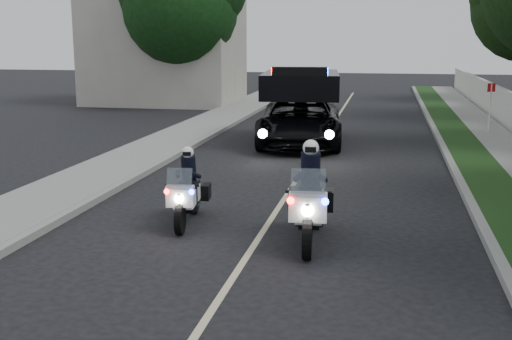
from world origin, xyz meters
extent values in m
plane|color=black|center=(0.00, 0.00, 0.00)|extent=(120.00, 120.00, 0.00)
cube|color=gray|center=(4.10, 10.00, 0.07)|extent=(0.20, 60.00, 0.15)
cube|color=#193814|center=(4.80, 10.00, 0.08)|extent=(1.20, 60.00, 0.16)
cube|color=gray|center=(-4.10, 10.00, 0.07)|extent=(0.20, 60.00, 0.15)
cube|color=gray|center=(-5.20, 10.00, 0.08)|extent=(2.00, 60.00, 0.16)
cube|color=#A8A396|center=(-10.00, 26.00, 3.50)|extent=(8.00, 6.00, 7.00)
cube|color=#BFB78C|center=(0.00, 10.00, 0.00)|extent=(0.12, 50.00, 0.01)
imported|color=black|center=(-0.69, 13.30, 0.00)|extent=(3.34, 6.20, 2.89)
imported|color=black|center=(-2.13, 25.18, 0.00)|extent=(0.65, 1.82, 0.95)
imported|color=black|center=(-2.13, 25.18, 0.00)|extent=(0.59, 0.42, 1.54)
camera|label=1|loc=(2.20, -8.60, 3.62)|focal=44.99mm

